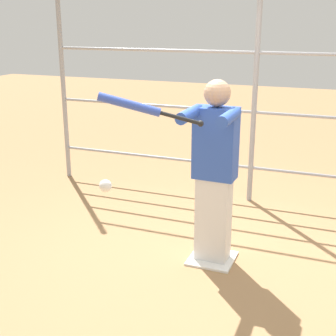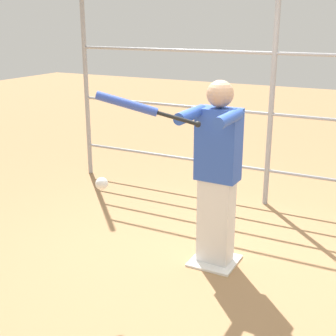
{
  "view_description": "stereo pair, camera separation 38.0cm",
  "coord_description": "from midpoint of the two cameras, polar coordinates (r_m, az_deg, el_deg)",
  "views": [
    {
      "loc": [
        -1.03,
        3.71,
        2.09
      ],
      "look_at": [
        0.3,
        0.34,
        0.94
      ],
      "focal_mm": 50.0,
      "sensor_mm": 36.0,
      "label": 1
    },
    {
      "loc": [
        -1.37,
        3.56,
        2.09
      ],
      "look_at": [
        0.3,
        0.34,
        0.94
      ],
      "focal_mm": 50.0,
      "sensor_mm": 36.0,
      "label": 2
    }
  ],
  "objects": [
    {
      "name": "home_plate",
      "position": [
        4.36,
        2.86,
        -11.01
      ],
      "size": [
        0.4,
        0.4,
        0.02
      ],
      "color": "white",
      "rests_on": "ground"
    },
    {
      "name": "fence_backstop",
      "position": [
        5.41,
        8.63,
        10.2
      ],
      "size": [
        5.19,
        0.06,
        2.84
      ],
      "color": "#939399",
      "rests_on": "ground"
    },
    {
      "name": "softball_in_flight",
      "position": [
        3.53,
        -10.71,
        -2.21
      ],
      "size": [
        0.1,
        0.1,
        0.1
      ],
      "color": "white"
    },
    {
      "name": "batter",
      "position": [
        4.0,
        2.98,
        -0.04
      ],
      "size": [
        0.42,
        0.55,
        1.64
      ],
      "color": "silver",
      "rests_on": "ground"
    },
    {
      "name": "ground_plane",
      "position": [
        4.36,
        2.86,
        -11.12
      ],
      "size": [
        24.0,
        24.0,
        0.0
      ],
      "primitive_type": "plane",
      "color": "#9E754C"
    },
    {
      "name": "baseball_bat_swinging",
      "position": [
        3.49,
        -6.76,
        7.37
      ],
      "size": [
        0.74,
        0.35,
        0.26
      ],
      "color": "black"
    }
  ]
}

